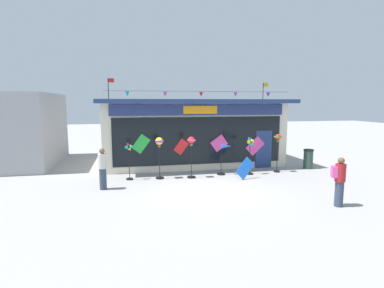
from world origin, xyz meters
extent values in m
plane|color=#9E9B99|center=(0.00, 0.00, 0.00)|extent=(80.00, 80.00, 0.00)
cube|color=beige|center=(0.64, 6.26, 1.72)|extent=(9.69, 5.27, 3.45)
cube|color=navy|center=(0.64, 5.84, 3.55)|extent=(10.09, 6.12, 0.20)
cube|color=navy|center=(0.64, 3.59, 3.12)|extent=(8.92, 0.08, 0.56)
cube|color=orange|center=(0.64, 3.56, 3.12)|extent=(1.74, 0.04, 0.39)
cube|color=black|center=(0.64, 3.60, 1.55)|extent=(8.72, 0.06, 2.41)
cube|color=navy|center=(4.13, 3.59, 1.00)|extent=(0.90, 0.07, 2.00)
cube|color=green|center=(-2.34, 3.54, 1.48)|extent=(0.93, 0.03, 1.00)
cube|color=red|center=(-0.35, 3.54, 1.28)|extent=(0.81, 0.03, 0.86)
cube|color=#EA4CA3|center=(1.64, 3.54, 1.40)|extent=(0.96, 0.03, 0.93)
cube|color=#EA4CA3|center=(3.63, 3.54, 1.20)|extent=(1.07, 0.03, 1.06)
cylinder|color=black|center=(0.64, 3.42, 4.03)|extent=(9.31, 0.01, 0.01)
cone|color=#19B7BC|center=(-2.92, 3.42, 3.89)|extent=(0.20, 0.20, 0.22)
cone|color=#EA4CA3|center=(-1.14, 3.42, 3.89)|extent=(0.20, 0.20, 0.22)
cone|color=red|center=(0.64, 3.42, 3.89)|extent=(0.20, 0.20, 0.22)
cone|color=#EA4CA3|center=(2.43, 3.42, 3.89)|extent=(0.20, 0.20, 0.22)
cone|color=purple|center=(4.21, 3.42, 3.89)|extent=(0.20, 0.20, 0.22)
cylinder|color=black|center=(-3.95, 6.26, 4.23)|extent=(0.04, 0.04, 1.17)
cube|color=red|center=(-3.79, 6.26, 4.70)|extent=(0.32, 0.02, 0.22)
cylinder|color=black|center=(5.24, 6.26, 4.17)|extent=(0.04, 0.04, 1.04)
cube|color=orange|center=(5.40, 6.26, 4.57)|extent=(0.32, 0.02, 0.22)
cylinder|color=black|center=(-2.93, 2.43, 0.03)|extent=(0.31, 0.31, 0.06)
cylinder|color=black|center=(-2.93, 2.43, 0.76)|extent=(0.03, 0.03, 1.51)
cylinder|color=black|center=(-2.93, 2.39, 1.51)|extent=(0.06, 0.04, 0.06)
cone|color=#19B7BC|center=(-2.83, 2.39, 1.51)|extent=(0.14, 0.15, 0.14)
cone|color=red|center=(-2.93, 2.39, 1.61)|extent=(0.15, 0.14, 0.14)
cone|color=#19B7BC|center=(-3.02, 2.39, 1.51)|extent=(0.14, 0.15, 0.14)
cone|color=yellow|center=(-2.93, 2.39, 1.41)|extent=(0.15, 0.14, 0.14)
cylinder|color=black|center=(-1.56, 2.34, 0.03)|extent=(0.38, 0.38, 0.06)
cylinder|color=black|center=(-1.56, 2.34, 0.79)|extent=(0.03, 0.03, 1.57)
sphere|color=yellow|center=(-1.56, 2.34, 1.74)|extent=(0.34, 0.34, 0.34)
cube|color=purple|center=(-1.56, 2.34, 1.74)|extent=(0.35, 0.35, 0.08)
cube|color=brown|center=(-1.56, 2.34, 1.51)|extent=(0.10, 0.10, 0.10)
cylinder|color=black|center=(-0.10, 2.21, 0.03)|extent=(0.39, 0.39, 0.06)
cylinder|color=black|center=(-0.10, 2.21, 0.81)|extent=(0.03, 0.03, 1.61)
sphere|color=red|center=(-0.10, 2.21, 1.77)|extent=(0.31, 0.31, 0.31)
cube|color=#EA4CA3|center=(-0.10, 2.21, 1.77)|extent=(0.32, 0.32, 0.07)
cube|color=brown|center=(-0.10, 2.21, 1.55)|extent=(0.10, 0.10, 0.10)
cylinder|color=black|center=(1.44, 2.52, 0.03)|extent=(0.39, 0.39, 0.06)
cylinder|color=black|center=(1.44, 2.52, 0.69)|extent=(0.03, 0.03, 1.39)
cone|color=blue|center=(1.71, 2.52, 1.39)|extent=(0.56, 0.29, 0.20)
cylinder|color=purple|center=(1.44, 2.52, 1.39)|extent=(0.03, 0.16, 0.16)
cylinder|color=black|center=(2.82, 2.32, 0.03)|extent=(0.38, 0.38, 0.06)
cylinder|color=black|center=(2.82, 2.32, 0.81)|extent=(0.03, 0.03, 1.62)
cylinder|color=black|center=(2.82, 2.28, 1.62)|extent=(0.06, 0.04, 0.06)
cone|color=yellow|center=(2.95, 2.28, 1.62)|extent=(0.18, 0.20, 0.18)
cone|color=blue|center=(2.82, 2.28, 1.75)|extent=(0.20, 0.18, 0.18)
cone|color=yellow|center=(2.70, 2.28, 1.62)|extent=(0.18, 0.20, 0.18)
cone|color=#19B7BC|center=(2.82, 2.28, 1.49)|extent=(0.20, 0.18, 0.18)
cylinder|color=black|center=(4.36, 2.47, 0.03)|extent=(0.30, 0.30, 0.06)
cylinder|color=black|center=(4.36, 2.47, 0.82)|extent=(0.03, 0.03, 1.64)
sphere|color=red|center=(4.36, 2.47, 1.78)|extent=(0.29, 0.29, 0.29)
cube|color=green|center=(4.36, 2.47, 1.78)|extent=(0.29, 0.29, 0.06)
cube|color=brown|center=(4.36, 2.47, 1.58)|extent=(0.10, 0.10, 0.10)
cylinder|color=#333D56|center=(-3.97, 1.06, 0.43)|extent=(0.28, 0.28, 0.86)
cylinder|color=beige|center=(-3.97, 1.06, 1.16)|extent=(0.34, 0.34, 0.60)
sphere|color=brown|center=(-3.97, 1.06, 1.57)|extent=(0.22, 0.22, 0.22)
cylinder|color=#333D56|center=(3.98, -2.66, 0.43)|extent=(0.28, 0.28, 0.86)
cylinder|color=maroon|center=(3.98, -2.66, 1.16)|extent=(0.34, 0.34, 0.60)
sphere|color=brown|center=(3.98, -2.66, 1.57)|extent=(0.22, 0.22, 0.22)
cube|color=#EA4CA3|center=(3.79, -2.59, 1.19)|extent=(0.24, 0.30, 0.38)
cylinder|color=#2D4238|center=(6.39, 2.91, 0.47)|extent=(0.48, 0.48, 0.95)
cylinder|color=black|center=(6.39, 2.91, 0.99)|extent=(0.52, 0.52, 0.08)
cube|color=blue|center=(2.26, 1.45, 0.51)|extent=(1.01, 0.34, 1.01)
cube|color=#99999E|center=(-9.66, 7.26, 2.00)|extent=(5.41, 6.13, 3.99)
camera|label=1|loc=(-2.89, -11.30, 3.48)|focal=28.34mm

